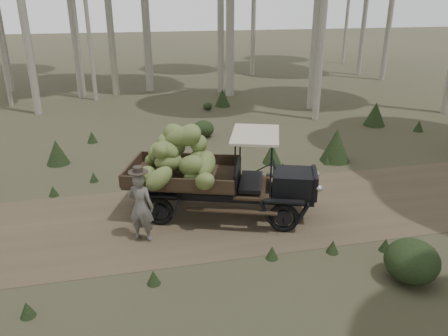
{
  "coord_description": "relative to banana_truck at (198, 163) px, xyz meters",
  "views": [
    {
      "loc": [
        -0.41,
        -9.6,
        5.21
      ],
      "look_at": [
        1.79,
        0.11,
        1.25
      ],
      "focal_mm": 35.0,
      "sensor_mm": 36.0,
      "label": 1
    }
  ],
  "objects": [
    {
      "name": "dirt_track",
      "position": [
        -1.17,
        -0.22,
        -1.4
      ],
      "size": [
        70.0,
        4.0,
        0.01
      ],
      "primitive_type": "cube",
      "color": "brown",
      "rests_on": "ground"
    },
    {
      "name": "ground",
      "position": [
        -1.17,
        -0.22,
        -1.4
      ],
      "size": [
        120.0,
        120.0,
        0.0
      ],
      "primitive_type": "plane",
      "color": "#473D2B",
      "rests_on": "ground"
    },
    {
      "name": "banana_truck",
      "position": [
        0.0,
        0.0,
        0.0
      ],
      "size": [
        4.92,
        3.02,
        2.41
      ],
      "rotation": [
        0.0,
        0.0,
        -0.34
      ],
      "color": "black",
      "rests_on": "ground"
    },
    {
      "name": "undergrowth",
      "position": [
        1.39,
        -1.63,
        -0.9
      ],
      "size": [
        24.37,
        23.08,
        1.36
      ],
      "color": "#233319",
      "rests_on": "ground"
    },
    {
      "name": "farmer",
      "position": [
        -1.46,
        -0.94,
        -0.56
      ],
      "size": [
        0.71,
        0.63,
        1.78
      ],
      "rotation": [
        0.0,
        0.0,
        2.65
      ],
      "color": "#605C58",
      "rests_on": "ground"
    }
  ]
}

